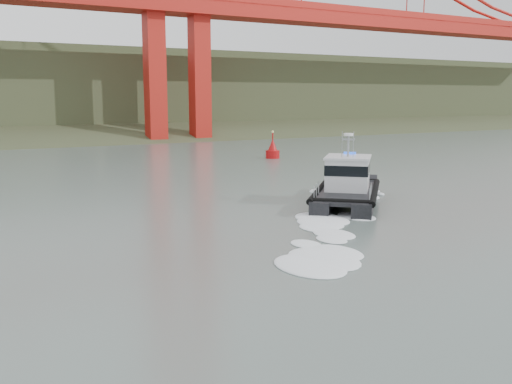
% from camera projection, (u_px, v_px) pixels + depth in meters
% --- Properties ---
extents(ground, '(400.00, 400.00, 0.00)m').
position_uv_depth(ground, '(361.00, 289.00, 22.20)').
color(ground, '#576761').
rests_on(ground, ground).
extents(headlands, '(500.00, 105.36, 27.12)m').
position_uv_depth(headlands, '(5.00, 99.00, 129.22)').
color(headlands, '#333F24').
rests_on(headlands, ground).
extents(patrol_boat, '(9.94, 10.35, 5.11)m').
position_uv_depth(patrol_boat, '(347.00, 186.00, 39.81)').
color(patrol_boat, black).
rests_on(patrol_boat, ground).
extents(nav_buoy, '(1.71, 1.71, 3.57)m').
position_uv_depth(nav_buoy, '(273.00, 151.00, 69.78)').
color(nav_buoy, '#A70B0D').
rests_on(nav_buoy, ground).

